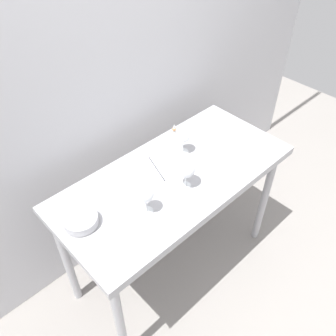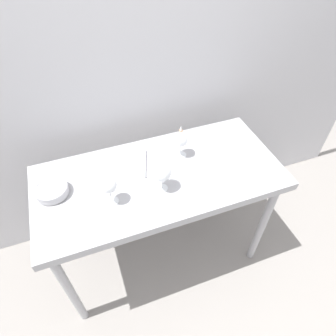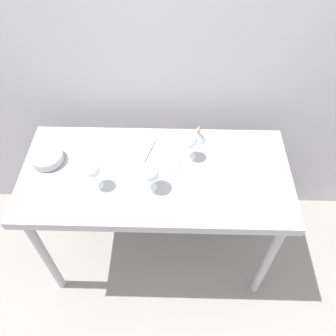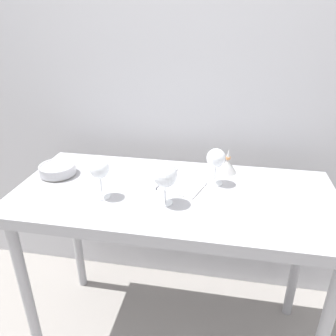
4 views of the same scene
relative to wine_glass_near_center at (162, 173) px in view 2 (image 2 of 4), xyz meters
name	(u,v)px [view 2 (image 2 of 4)]	position (x,y,z in m)	size (l,w,h in m)	color
ground_plane	(162,252)	(0.02, 0.11, -1.02)	(6.00, 6.00, 0.00)	gray
back_wall	(130,69)	(0.02, 0.60, 0.28)	(3.80, 0.04, 2.60)	silver
steel_counter	(160,187)	(0.02, 0.10, -0.23)	(1.40, 0.65, 0.90)	#A6A6AB
wine_glass_near_center	(162,173)	(0.00, 0.00, 0.00)	(0.10, 0.10, 0.18)	white
wine_glass_far_right	(181,140)	(0.19, 0.21, 0.00)	(0.08, 0.08, 0.17)	white
wine_glass_near_left	(109,186)	(-0.27, 0.01, 0.00)	(0.08, 0.08, 0.17)	white
open_notebook	(146,164)	(-0.03, 0.20, -0.12)	(0.40, 0.32, 0.01)	white
tasting_sheet_upper	(215,147)	(0.42, 0.20, -0.12)	(0.15, 0.26, 0.00)	white
tasting_sheet_lower	(89,169)	(-0.35, 0.28, -0.12)	(0.15, 0.20, 0.00)	white
tasting_bowl	(52,190)	(-0.55, 0.16, -0.09)	(0.17, 0.17, 0.05)	#DBCC66
decanter_funnel	(181,136)	(0.24, 0.34, -0.09)	(0.09, 0.09, 0.12)	#B5B5B5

